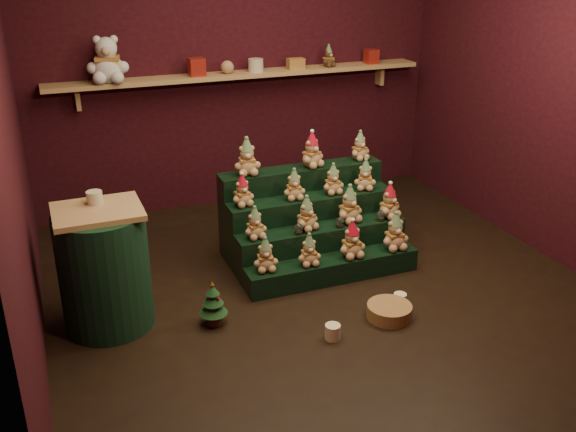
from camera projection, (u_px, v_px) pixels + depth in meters
name	position (u px, v px, depth m)	size (l,w,h in m)	color
ground	(321.00, 288.00, 4.92)	(4.00, 4.00, 0.00)	black
back_wall	(237.00, 60.00, 6.12)	(4.00, 0.10, 2.80)	black
front_wall	(532.00, 220.00, 2.61)	(4.00, 0.10, 2.80)	black
left_wall	(0.00, 139.00, 3.69)	(0.10, 4.00, 2.80)	black
right_wall	(562.00, 86.00, 5.05)	(0.10, 4.00, 2.80)	black
back_shelf	(243.00, 75.00, 6.01)	(3.60, 0.26, 0.24)	tan
riser_tier_front	(333.00, 269.00, 5.01)	(1.40, 0.22, 0.18)	black
riser_tier_midfront	(321.00, 247.00, 5.16)	(1.40, 0.22, 0.36)	black
riser_tier_midback	(311.00, 227.00, 5.31)	(1.40, 0.22, 0.54)	black
riser_tier_back	(301.00, 207.00, 5.47)	(1.40, 0.22, 0.72)	black
teddy_0	(265.00, 254.00, 4.75)	(0.19, 0.17, 0.26)	tan
teddy_1	(309.00, 250.00, 4.84)	(0.18, 0.16, 0.25)	tan
teddy_2	(352.00, 239.00, 4.95)	(0.21, 0.19, 0.30)	tan
teddy_3	(395.00, 231.00, 5.08)	(0.22, 0.20, 0.31)	tan
teddy_4	(255.00, 223.00, 4.86)	(0.18, 0.16, 0.25)	tan
teddy_5	(307.00, 213.00, 4.99)	(0.20, 0.18, 0.27)	tan
teddy_6	(349.00, 204.00, 5.13)	(0.22, 0.20, 0.31)	tan
teddy_7	(389.00, 201.00, 5.22)	(0.20, 0.18, 0.29)	tan
teddy_8	(242.00, 190.00, 4.98)	(0.18, 0.16, 0.25)	tan
teddy_9	(294.00, 184.00, 5.11)	(0.18, 0.16, 0.25)	tan
teddy_10	(333.00, 179.00, 5.22)	(0.18, 0.16, 0.25)	tan
teddy_11	(365.00, 175.00, 5.31)	(0.18, 0.16, 0.25)	tan
teddy_12	(247.00, 157.00, 5.10)	(0.21, 0.19, 0.30)	tan
teddy_13	(312.00, 150.00, 5.28)	(0.21, 0.19, 0.29)	tan
teddy_14	(360.00, 146.00, 5.47)	(0.18, 0.16, 0.25)	tan
snow_globe_a	(299.00, 229.00, 4.95)	(0.07, 0.07, 0.09)	black
snow_globe_b	(340.00, 222.00, 5.07)	(0.06, 0.06, 0.09)	black
snow_globe_c	(381.00, 215.00, 5.19)	(0.07, 0.07, 0.09)	black
side_table	(105.00, 269.00, 4.30)	(0.60, 0.60, 0.86)	tan
table_ornament	(94.00, 197.00, 4.19)	(0.10, 0.10, 0.08)	beige
mini_christmas_tree	(213.00, 303.00, 4.39)	(0.20, 0.20, 0.34)	#442318
mug_left	(333.00, 332.00, 4.27)	(0.10, 0.10, 0.10)	beige
mug_right	(400.00, 300.00, 4.67)	(0.09, 0.09, 0.09)	beige
wicker_basket	(389.00, 311.00, 4.51)	(0.32, 0.32, 0.10)	#A57942
white_bear	(107.00, 53.00, 5.47)	(0.36, 0.32, 0.50)	silver
brown_bear	(329.00, 56.00, 6.22)	(0.15, 0.13, 0.21)	#452A17
gift_tin_red_a	(197.00, 67.00, 5.81)	(0.14, 0.14, 0.16)	#A22318
gift_tin_cream	(256.00, 65.00, 6.00)	(0.14, 0.14, 0.12)	beige
gift_tin_red_b	(371.00, 56.00, 6.40)	(0.12, 0.12, 0.14)	#A22318
shelf_plush_ball	(227.00, 67.00, 5.91)	(0.12, 0.12, 0.12)	tan
scarf_gift_box	(296.00, 64.00, 6.14)	(0.16, 0.10, 0.10)	orange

